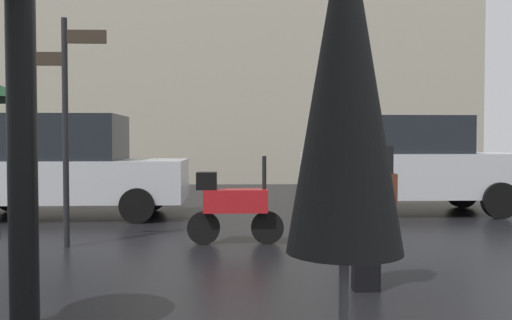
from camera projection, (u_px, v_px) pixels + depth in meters
The scene contains 6 objects.
folded_patio_umbrella_near at pixel (345, 95), 1.92m from camera, with size 0.42×0.42×2.31m.
pedestrian_with_bag at pixel (368, 196), 5.22m from camera, with size 0.50×0.24×1.61m.
parked_scooter at pixel (232, 205), 7.57m from camera, with size 1.35×0.32×1.23m.
parked_car_left at pixel (65, 166), 10.30m from camera, with size 4.39×1.90×1.94m.
parked_car_right at pixel (408, 164), 10.83m from camera, with size 4.29×1.86×1.93m.
street_signpost at pixel (66, 109), 7.33m from camera, with size 1.08×0.08×3.10m.
Camera 1 is at (0.34, -2.63, 1.45)m, focal length 38.08 mm.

